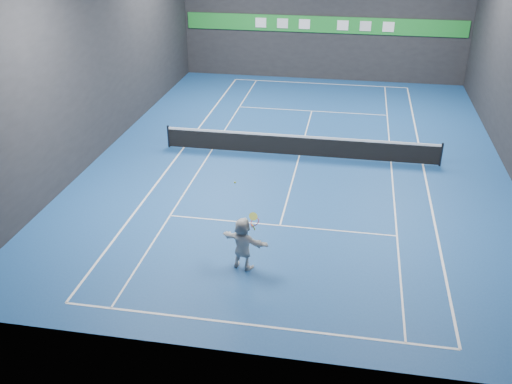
% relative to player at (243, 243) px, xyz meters
% --- Properties ---
extents(ground, '(26.00, 26.00, 0.00)m').
position_rel_player_xyz_m(ground, '(0.79, 9.18, -0.88)').
color(ground, navy).
rests_on(ground, ground).
extents(wall_back, '(18.00, 0.10, 9.00)m').
position_rel_player_xyz_m(wall_back, '(0.79, 22.18, 3.62)').
color(wall_back, black).
rests_on(wall_back, ground).
extents(wall_front, '(18.00, 0.10, 9.00)m').
position_rel_player_xyz_m(wall_front, '(0.79, -3.82, 3.62)').
color(wall_front, black).
rests_on(wall_front, ground).
extents(wall_left, '(0.10, 26.00, 9.00)m').
position_rel_player_xyz_m(wall_left, '(-8.21, 9.18, 3.62)').
color(wall_left, black).
rests_on(wall_left, ground).
extents(baseline_near, '(10.98, 0.08, 0.01)m').
position_rel_player_xyz_m(baseline_near, '(0.79, -2.71, -0.87)').
color(baseline_near, white).
rests_on(baseline_near, ground).
extents(baseline_far, '(10.98, 0.08, 0.01)m').
position_rel_player_xyz_m(baseline_far, '(0.79, 21.07, -0.87)').
color(baseline_far, white).
rests_on(baseline_far, ground).
extents(sideline_doubles_left, '(0.08, 23.78, 0.01)m').
position_rel_player_xyz_m(sideline_doubles_left, '(-4.70, 9.18, -0.87)').
color(sideline_doubles_left, white).
rests_on(sideline_doubles_left, ground).
extents(sideline_doubles_right, '(0.08, 23.78, 0.01)m').
position_rel_player_xyz_m(sideline_doubles_right, '(6.28, 9.18, -0.87)').
color(sideline_doubles_right, white).
rests_on(sideline_doubles_right, ground).
extents(sideline_singles_left, '(0.06, 23.78, 0.01)m').
position_rel_player_xyz_m(sideline_singles_left, '(-3.32, 9.18, -0.87)').
color(sideline_singles_left, white).
rests_on(sideline_singles_left, ground).
extents(sideline_singles_right, '(0.06, 23.78, 0.01)m').
position_rel_player_xyz_m(sideline_singles_right, '(4.90, 9.18, -0.87)').
color(sideline_singles_right, white).
rests_on(sideline_singles_right, ground).
extents(service_line_near, '(8.23, 0.06, 0.01)m').
position_rel_player_xyz_m(service_line_near, '(0.79, 2.78, -0.87)').
color(service_line_near, white).
rests_on(service_line_near, ground).
extents(service_line_far, '(8.23, 0.06, 0.01)m').
position_rel_player_xyz_m(service_line_far, '(0.79, 15.58, -0.87)').
color(service_line_far, white).
rests_on(service_line_far, ground).
extents(center_service_line, '(0.06, 12.80, 0.01)m').
position_rel_player_xyz_m(center_service_line, '(0.79, 9.18, -0.87)').
color(center_service_line, white).
rests_on(center_service_line, ground).
extents(player, '(1.71, 1.01, 1.75)m').
position_rel_player_xyz_m(player, '(0.00, 0.00, 0.00)').
color(player, silver).
rests_on(player, ground).
extents(tennis_ball, '(0.06, 0.06, 0.06)m').
position_rel_player_xyz_m(tennis_ball, '(-0.21, -0.02, 2.10)').
color(tennis_ball, '#D2EB27').
rests_on(tennis_ball, player).
extents(tennis_net, '(12.50, 0.10, 1.07)m').
position_rel_player_xyz_m(tennis_net, '(0.79, 9.18, -0.34)').
color(tennis_net, black).
rests_on(tennis_net, ground).
extents(sponsor_banner, '(17.64, 0.11, 1.00)m').
position_rel_player_xyz_m(sponsor_banner, '(0.79, 22.11, 2.62)').
color(sponsor_banner, '#1F8E2E').
rests_on(sponsor_banner, wall_back).
extents(tennis_racket, '(0.41, 0.33, 0.63)m').
position_rel_player_xyz_m(tennis_racket, '(0.36, 0.05, 0.77)').
color(tennis_racket, '#B51321').
rests_on(tennis_racket, player).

